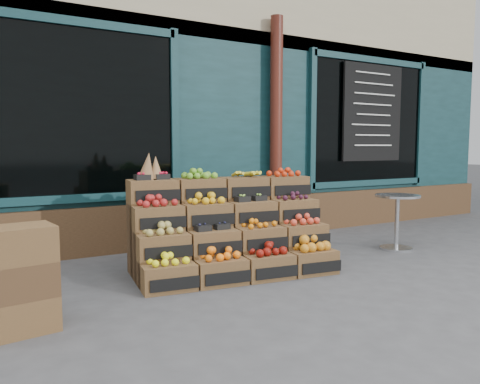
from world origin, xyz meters
TOP-DOWN VIEW (x-y plane):
  - ground at (0.00, 0.00)m, footprint 60.00×60.00m
  - shop_facade at (0.00, 5.11)m, footprint 12.00×6.24m
  - crate_display at (-0.34, 0.71)m, footprint 2.16×1.26m
  - spare_crates at (-2.47, 0.00)m, footprint 0.56×0.42m
  - bistro_table at (2.06, 0.53)m, footprint 0.57×0.57m
  - shopkeeper at (-1.80, 2.84)m, footprint 0.84×0.71m

SIDE VIEW (x-z plane):
  - ground at x=0.00m, z-range 0.00..0.00m
  - spare_crates at x=-2.47m, z-range 0.00..0.77m
  - crate_display at x=-0.34m, z-range -0.25..1.04m
  - bistro_table at x=2.06m, z-range 0.09..0.81m
  - shopkeeper at x=-1.80m, z-range 0.00..1.94m
  - shop_facade at x=0.00m, z-range 0.00..4.80m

